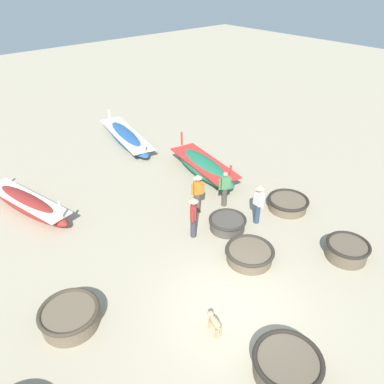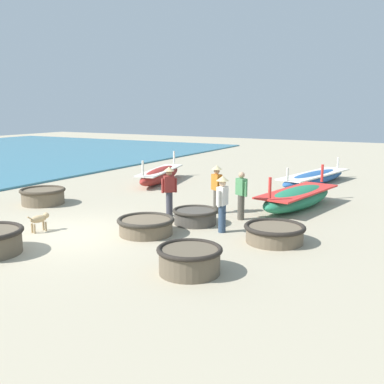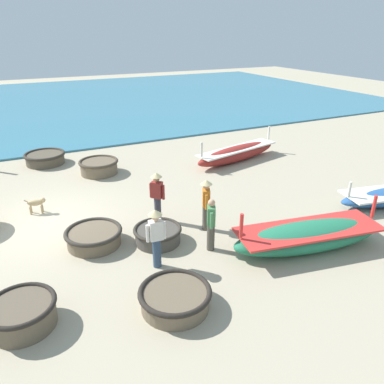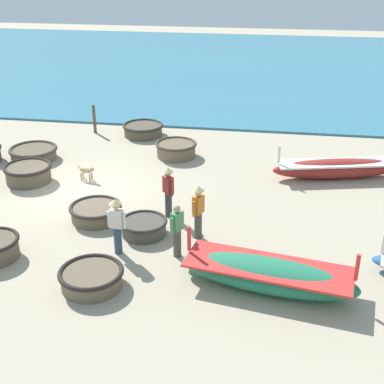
% 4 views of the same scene
% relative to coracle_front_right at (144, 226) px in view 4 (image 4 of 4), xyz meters
% --- Properties ---
extents(ground_plane, '(80.00, 80.00, 0.00)m').
position_rel_coracle_front_right_xyz_m(ground_plane, '(-2.64, -2.89, -0.26)').
color(ground_plane, tan).
extents(sea, '(28.00, 52.00, 0.10)m').
position_rel_coracle_front_right_xyz_m(sea, '(-24.03, 1.11, -0.21)').
color(sea, teal).
rests_on(sea, ground).
extents(coracle_front_right, '(1.42, 1.42, 0.48)m').
position_rel_coracle_front_right_xyz_m(coracle_front_right, '(0.00, 0.00, 0.00)').
color(coracle_front_right, '#4C473F').
rests_on(coracle_front_right, ground).
extents(coracle_front_left, '(1.72, 1.72, 0.64)m').
position_rel_coracle_front_right_xyz_m(coracle_front_left, '(-3.12, -5.06, 0.09)').
color(coracle_front_left, brown).
rests_on(coracle_front_left, ground).
extents(coracle_weathered, '(1.83, 1.83, 0.53)m').
position_rel_coracle_front_right_xyz_m(coracle_weathered, '(-8.78, -2.17, 0.03)').
color(coracle_weathered, brown).
rests_on(coracle_weathered, ground).
extents(coracle_center, '(1.66, 1.66, 0.49)m').
position_rel_coracle_front_right_xyz_m(coracle_center, '(-0.69, -1.71, 0.01)').
color(coracle_center, brown).
rests_on(coracle_center, ground).
extents(coracle_upturned, '(1.91, 1.91, 0.50)m').
position_rel_coracle_front_right_xyz_m(coracle_upturned, '(-5.24, -5.81, 0.01)').
color(coracle_upturned, brown).
rests_on(coracle_upturned, ground).
extents(coracle_tilted, '(1.66, 1.66, 0.49)m').
position_rel_coracle_front_right_xyz_m(coracle_tilted, '(2.81, -0.67, 0.01)').
color(coracle_tilted, brown).
rests_on(coracle_tilted, ground).
extents(coracle_far_right, '(1.68, 1.68, 0.60)m').
position_rel_coracle_front_right_xyz_m(coracle_far_right, '(-6.43, -0.22, 0.06)').
color(coracle_far_right, brown).
rests_on(coracle_far_right, ground).
extents(long_boat_green_hull, '(2.00, 4.91, 1.32)m').
position_rel_coracle_front_right_xyz_m(long_boat_green_hull, '(-5.23, 6.05, 0.12)').
color(long_boat_green_hull, maroon).
rests_on(long_boat_green_hull, ground).
extents(long_boat_white_hull, '(2.02, 4.67, 1.39)m').
position_rel_coracle_front_right_xyz_m(long_boat_white_hull, '(2.19, 3.71, 0.14)').
color(long_boat_white_hull, '#237551').
rests_on(long_boat_white_hull, ground).
extents(fisherman_standing_right, '(0.49, 0.36, 1.67)m').
position_rel_coracle_front_right_xyz_m(fisherman_standing_right, '(-0.05, 1.63, 0.70)').
color(fisherman_standing_right, '#4C473D').
rests_on(fisherman_standing_right, ground).
extents(fisherman_crouching, '(0.41, 0.39, 1.67)m').
position_rel_coracle_front_right_xyz_m(fisherman_crouching, '(-1.26, 0.50, 0.70)').
color(fisherman_crouching, '#383842').
rests_on(fisherman_crouching, ground).
extents(fisherman_by_coracle, '(0.36, 0.53, 1.67)m').
position_rel_coracle_front_right_xyz_m(fisherman_by_coracle, '(1.14, -0.46, 0.70)').
color(fisherman_by_coracle, '#2D425B').
rests_on(fisherman_by_coracle, ground).
extents(fisherman_hauling, '(0.48, 0.35, 1.57)m').
position_rel_coracle_front_right_xyz_m(fisherman_hauling, '(1.04, 1.20, 0.58)').
color(fisherman_hauling, '#4C473D').
rests_on(fisherman_hauling, ground).
extents(dog, '(0.31, 0.68, 0.55)m').
position_rel_coracle_front_right_xyz_m(dog, '(-3.57, -2.99, 0.11)').
color(dog, tan).
rests_on(dog, ground).
extents(mooring_post_mid_beach, '(0.14, 0.14, 1.31)m').
position_rel_coracle_front_right_xyz_m(mooring_post_mid_beach, '(-8.80, -4.43, 0.39)').
color(mooring_post_mid_beach, brown).
rests_on(mooring_post_mid_beach, ground).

